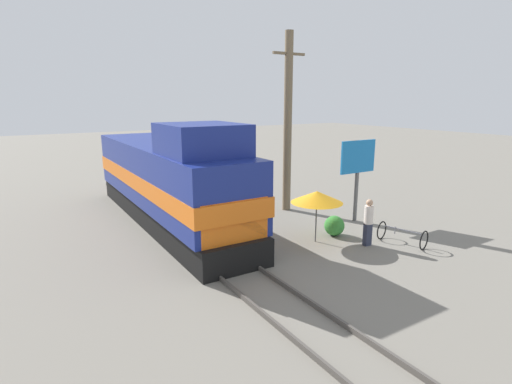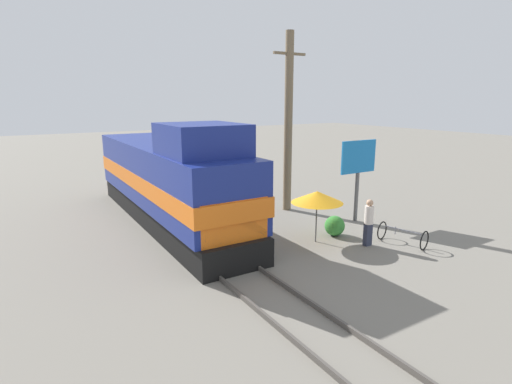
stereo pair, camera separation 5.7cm
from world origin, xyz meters
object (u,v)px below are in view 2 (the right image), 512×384
Objects in this scene: vendor_umbrella at (317,197)px; person_bystander at (369,221)px; billboard_sign at (358,162)px; locomotive at (170,182)px; utility_pole at (288,123)px; bicycle at (402,235)px.

vendor_umbrella is 2.14m from person_bystander.
billboard_sign is at bearing 19.80° from vendor_umbrella.
utility_pole reaches higher than locomotive.
locomotive is at bearing 127.94° from vendor_umbrella.
billboard_sign is 4.05m from bicycle.
bicycle is at bearing -36.88° from vendor_umbrella.
person_bystander is (1.43, -1.36, -0.82)m from vendor_umbrella.
locomotive is 6.61m from vendor_umbrella.
billboard_sign is at bearing 53.16° from person_bystander.
person_bystander is (-1.93, -2.57, -1.76)m from billboard_sign.
billboard_sign is (3.36, 1.21, 0.94)m from vendor_umbrella.
utility_pole reaches higher than bicycle.
locomotive is at bearing 172.75° from utility_pole.
bicycle is (1.22, -0.63, -0.62)m from person_bystander.
billboard_sign is (7.42, -4.00, 0.82)m from locomotive.
locomotive is 8.62m from person_bystander.
person_bystander is 0.98× the size of bicycle.
vendor_umbrella is 1.12× the size of person_bystander.
vendor_umbrella is (-1.80, -4.47, -2.55)m from utility_pole.
utility_pole reaches higher than vendor_umbrella.
utility_pole reaches higher than billboard_sign.
vendor_umbrella is 3.62m from bicycle.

